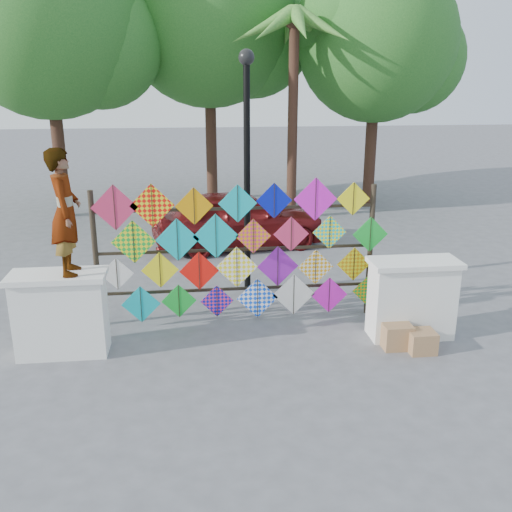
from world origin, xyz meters
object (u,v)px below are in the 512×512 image
at_px(sedan, 239,218).
at_px(vendor_woman, 65,212).
at_px(lamppost, 247,153).
at_px(kite_rack, 239,252).

bearing_deg(sedan, vendor_woman, 142.48).
bearing_deg(lamppost, kite_rack, -101.72).
bearing_deg(sedan, kite_rack, 165.99).
xyz_separation_m(kite_rack, vendor_woman, (-2.53, -0.93, 0.95)).
bearing_deg(vendor_woman, kite_rack, -74.71).
bearing_deg(lamppost, vendor_woman, -141.73).
distance_m(kite_rack, vendor_woman, 2.86).
xyz_separation_m(kite_rack, lamppost, (0.26, 1.27, 1.46)).
height_order(kite_rack, sedan, kite_rack).
height_order(sedan, lamppost, lamppost).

